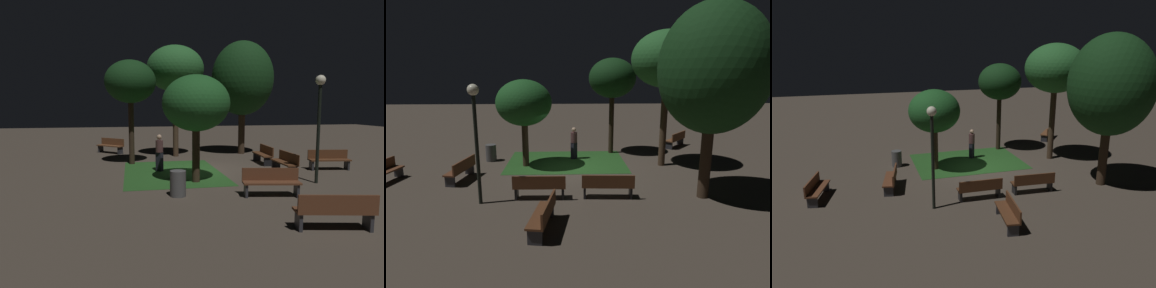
% 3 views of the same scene
% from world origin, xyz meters
% --- Properties ---
extents(ground_plane, '(60.00, 60.00, 0.00)m').
position_xyz_m(ground_plane, '(0.00, 0.00, 0.00)').
color(ground_plane, '#473D33').
extents(grass_lawn, '(5.63, 4.04, 0.01)m').
position_xyz_m(grass_lawn, '(-0.25, 1.26, 0.01)').
color(grass_lawn, '#23511E').
rests_on(grass_lawn, ground).
extents(bench_lawn_edge, '(1.81, 0.51, 0.88)m').
position_xyz_m(bench_lawn_edge, '(-1.18, -3.46, 0.48)').
color(bench_lawn_edge, '#512D19').
rests_on(bench_lawn_edge, ground).
extents(bench_back_row, '(1.82, 0.58, 0.88)m').
position_xyz_m(bench_back_row, '(1.17, -3.46, 0.48)').
color(bench_back_row, '#512D19').
rests_on(bench_back_row, ground).
extents(bench_corner, '(0.79, 1.86, 0.88)m').
position_xyz_m(bench_corner, '(-4.47, -1.34, 0.48)').
color(bench_corner, brown).
rests_on(bench_corner, ground).
extents(bench_by_lamp, '(1.55, 1.67, 0.88)m').
position_xyz_m(bench_by_lamp, '(6.16, 4.16, 0.48)').
color(bench_by_lamp, brown).
rests_on(bench_by_lamp, ground).
extents(bench_path_side, '(0.82, 1.86, 0.88)m').
position_xyz_m(bench_path_side, '(-7.48, -1.57, 0.48)').
color(bench_path_side, brown).
rests_on(bench_path_side, ground).
extents(bench_near_trees, '(0.74, 1.85, 0.88)m').
position_xyz_m(bench_near_trees, '(-0.88, -5.67, 0.48)').
color(bench_near_trees, '#512D19').
rests_on(bench_near_trees, ground).
extents(tree_right_canopy, '(3.14, 3.14, 6.10)m').
position_xyz_m(tree_right_canopy, '(4.22, 0.51, 4.80)').
color(tree_right_canopy, '#423021').
rests_on(tree_right_canopy, ground).
extents(tree_back_left, '(3.56, 3.56, 6.52)m').
position_xyz_m(tree_back_left, '(4.53, -3.44, 4.37)').
color(tree_back_left, '#38281C').
rests_on(tree_back_left, ground).
extents(tree_tall_center, '(2.50, 2.50, 3.98)m').
position_xyz_m(tree_tall_center, '(-2.13, 0.61, 2.92)').
color(tree_tall_center, '#38281C').
rests_on(tree_tall_center, ground).
extents(tree_left_canopy, '(2.43, 2.43, 5.00)m').
position_xyz_m(tree_left_canopy, '(2.16, 2.95, 3.94)').
color(tree_left_canopy, '#2D2116').
rests_on(tree_left_canopy, ground).
extents(lamp_post_path_center, '(0.36, 0.36, 3.94)m').
position_xyz_m(lamp_post_path_center, '(-3.12, -3.73, 2.73)').
color(lamp_post_path_center, black).
rests_on(lamp_post_path_center, ground).
extents(trash_bin, '(0.51, 0.51, 0.82)m').
position_xyz_m(trash_bin, '(-3.94, 1.55, 0.41)').
color(trash_bin, '#4C4C4C').
rests_on(trash_bin, ground).
extents(pedestrian, '(0.34, 0.34, 1.61)m').
position_xyz_m(pedestrian, '(0.14, 1.78, 0.85)').
color(pedestrian, black).
rests_on(pedestrian, ground).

